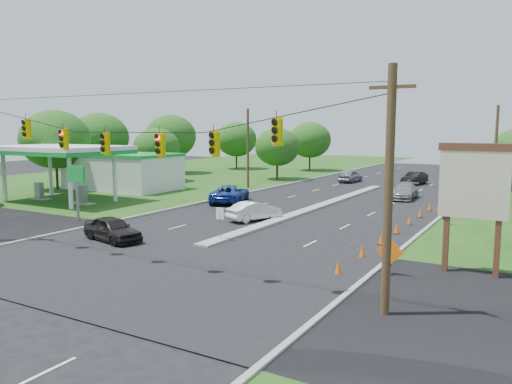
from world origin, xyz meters
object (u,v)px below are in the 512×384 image
Objects in this scene: gas_station at (113,168)px; black_sedan at (112,229)px; blue_pickup at (230,194)px; pylon_sign at (482,190)px; white_sedan at (255,211)px.

gas_station is 25.27m from black_sedan.
pylon_sign is at bearing 129.22° from blue_pickup.
pylon_sign is at bearing 179.03° from white_sedan.
blue_pickup is at bearing 21.61° from black_sedan.
white_sedan is (3.87, 10.35, -0.05)m from black_sedan.
gas_station is 4.62× the size of white_sedan.
pylon_sign reaches higher than blue_pickup.
pylon_sign reaches higher than black_sedan.
gas_station reaches higher than white_sedan.
black_sedan is at bearing -169.95° from pylon_sign.
pylon_sign is 1.38× the size of black_sedan.
blue_pickup is (15.48, -0.65, -1.75)m from gas_station.
black_sedan is at bearing 78.73° from blue_pickup.
black_sedan is 1.04× the size of white_sedan.
blue_pickup is at bearing -2.41° from gas_station.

